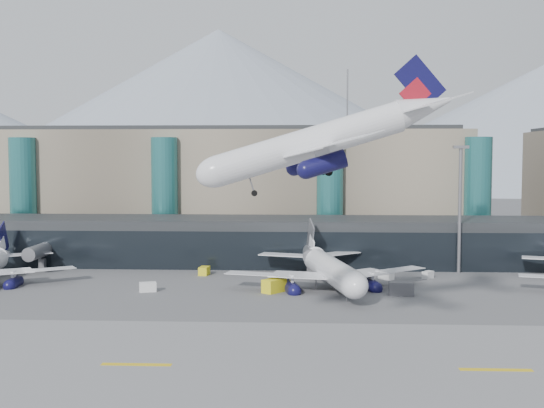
{
  "coord_description": "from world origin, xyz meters",
  "views": [
    {
      "loc": [
        -1.14,
        -89.47,
        23.53
      ],
      "look_at": [
        -6.91,
        32.0,
        14.93
      ],
      "focal_mm": 45.0,
      "sensor_mm": 36.0,
      "label": 1
    }
  ],
  "objects": [
    {
      "name": "terminal_main",
      "position": [
        -25.0,
        90.0,
        15.44
      ],
      "size": [
        130.0,
        30.0,
        31.0
      ],
      "color": "gray",
      "rests_on": "ground"
    },
    {
      "name": "veh_g",
      "position": [
        14.55,
        40.06,
        0.8
      ],
      "size": [
        3.05,
        3.1,
        1.6
      ],
      "primitive_type": "cube",
      "rotation": [
        0.0,
        0.0,
        -0.82
      ],
      "color": "silver",
      "rests_on": "ground"
    },
    {
      "name": "veh_c",
      "position": [
        15.31,
        25.19,
        1.14
      ],
      "size": [
        4.2,
        2.37,
        2.27
      ],
      "primitive_type": "cube",
      "rotation": [
        0.0,
        0.0,
        -0.05
      ],
      "color": "#48484D",
      "rests_on": "ground"
    },
    {
      "name": "veh_b",
      "position": [
        -20.88,
        43.22,
        0.81
      ],
      "size": [
        2.08,
        3.01,
        1.63
      ],
      "primitive_type": "cube",
      "rotation": [
        0.0,
        0.0,
        1.44
      ],
      "color": "yellow",
      "rests_on": "ground"
    },
    {
      "name": "jet_parked_mid",
      "position": [
        2.98,
        32.54,
        4.74
      ],
      "size": [
        38.02,
        38.91,
        12.52
      ],
      "rotation": [
        0.0,
        0.0,
        1.78
      ],
      "color": "silver",
      "rests_on": "ground"
    },
    {
      "name": "veh_d",
      "position": [
        22.69,
        41.4,
        0.7
      ],
      "size": [
        2.57,
        2.72,
        1.4
      ],
      "primitive_type": "cube",
      "rotation": [
        0.0,
        0.0,
        0.88
      ],
      "color": "silver",
      "rests_on": "ground"
    },
    {
      "name": "veh_h",
      "position": [
        -6.31,
        26.74,
        1.17
      ],
      "size": [
        4.37,
        4.68,
        2.33
      ],
      "primitive_type": "cube",
      "rotation": [
        0.0,
        0.0,
        0.9
      ],
      "color": "yellow",
      "rests_on": "ground"
    },
    {
      "name": "hero_jet",
      "position": [
        2.19,
        -11.16,
        26.38
      ],
      "size": [
        31.5,
        31.61,
        10.25
      ],
      "rotation": [
        0.0,
        -0.29,
        0.12
      ],
      "color": "silver",
      "rests_on": "ground"
    },
    {
      "name": "runway_markings",
      "position": [
        -0.0,
        -15.0,
        0.05
      ],
      "size": [
        128.0,
        1.0,
        0.02
      ],
      "color": "gold",
      "rests_on": "ground"
    },
    {
      "name": "veh_a",
      "position": [
        -28.24,
        26.22,
        0.81
      ],
      "size": [
        3.22,
        2.37,
        1.62
      ],
      "primitive_type": "cube",
      "rotation": [
        0.0,
        0.0,
        0.29
      ],
      "color": "silver",
      "rests_on": "ground"
    },
    {
      "name": "mountain_ridge",
      "position": [
        15.97,
        380.0,
        45.74
      ],
      "size": [
        910.0,
        400.0,
        110.0
      ],
      "color": "gray",
      "rests_on": "ground"
    },
    {
      "name": "ground",
      "position": [
        0.0,
        0.0,
        0.0
      ],
      "size": [
        900.0,
        900.0,
        0.0
      ],
      "primitive_type": "plane",
      "color": "#515154",
      "rests_on": "ground"
    },
    {
      "name": "teal_towers",
      "position": [
        -14.99,
        74.01,
        14.01
      ],
      "size": [
        116.4,
        19.4,
        46.0
      ],
      "color": "#266C6D",
      "rests_on": "ground"
    },
    {
      "name": "lightmast_mid",
      "position": [
        30.0,
        48.0,
        14.42
      ],
      "size": [
        3.0,
        1.2,
        25.6
      ],
      "color": "slate",
      "rests_on": "ground"
    },
    {
      "name": "runway_strip",
      "position": [
        0.0,
        -15.0,
        0.02
      ],
      "size": [
        400.0,
        40.0,
        0.04
      ],
      "primitive_type": "cube",
      "color": "slate",
      "rests_on": "ground"
    },
    {
      "name": "concourse",
      "position": [
        -0.02,
        57.73,
        4.97
      ],
      "size": [
        170.0,
        27.0,
        10.0
      ],
      "color": "black",
      "rests_on": "ground"
    }
  ]
}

